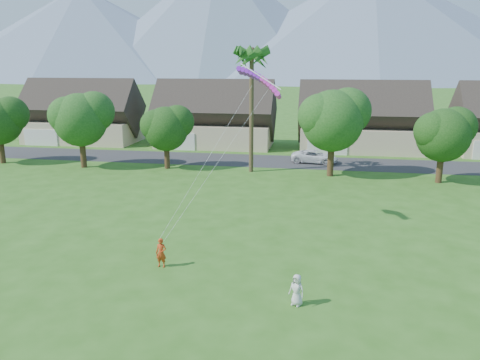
% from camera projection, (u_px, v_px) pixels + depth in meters
% --- Properties ---
extents(ground, '(500.00, 500.00, 0.00)m').
position_uv_depth(ground, '(202.00, 318.00, 20.69)').
color(ground, '#2D6019').
rests_on(ground, ground).
extents(street, '(90.00, 7.00, 0.01)m').
position_uv_depth(street, '(275.00, 161.00, 53.18)').
color(street, '#2D2D30').
rests_on(street, ground).
extents(kite_flyer, '(0.62, 0.42, 1.65)m').
position_uv_depth(kite_flyer, '(161.00, 253.00, 25.63)').
color(kite_flyer, '#BF3B15').
rests_on(kite_flyer, ground).
extents(watcher, '(0.88, 0.76, 1.52)m').
position_uv_depth(watcher, '(297.00, 290.00, 21.60)').
color(watcher, silver).
rests_on(watcher, ground).
extents(parked_car, '(5.39, 3.10, 1.42)m').
position_uv_depth(parked_car, '(315.00, 157.00, 52.29)').
color(parked_car, white).
rests_on(parked_car, ground).
extents(mountain_ridge, '(540.00, 240.00, 70.00)m').
position_uv_depth(mountain_ridge, '(334.00, 28.00, 260.30)').
color(mountain_ridge, slate).
rests_on(mountain_ridge, ground).
extents(houses_row, '(72.75, 8.19, 8.86)m').
position_uv_depth(houses_row, '(286.00, 122.00, 60.85)').
color(houses_row, beige).
rests_on(houses_row, ground).
extents(tree_row, '(62.27, 6.67, 8.45)m').
position_uv_depth(tree_row, '(259.00, 125.00, 46.35)').
color(tree_row, '#47301C').
rests_on(tree_row, ground).
extents(fan_palm, '(3.00, 3.00, 13.80)m').
position_uv_depth(fan_palm, '(252.00, 53.00, 45.35)').
color(fan_palm, '#4C3D26').
rests_on(fan_palm, ground).
extents(parafoil_kite, '(3.38, 1.30, 0.50)m').
position_uv_depth(parafoil_kite, '(261.00, 79.00, 29.57)').
color(parafoil_kite, purple).
rests_on(parafoil_kite, ground).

